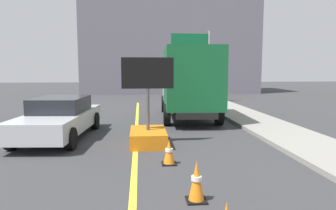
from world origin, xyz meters
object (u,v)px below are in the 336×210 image
arrow_board_trailer (148,129)px  box_truck (189,81)px  pickup_car (59,118)px  traffic_cone_mid_lane (197,181)px  highway_guide_sign (198,54)px  traffic_cone_far_lane (169,152)px

arrow_board_trailer → box_truck: bearing=67.4°
pickup_car → traffic_cone_mid_lane: (3.73, -5.56, -0.33)m
pickup_car → highway_guide_sign: size_ratio=0.99×
box_truck → traffic_cone_mid_lane: (-1.33, -9.30, -1.42)m
arrow_board_trailer → traffic_cone_far_lane: bearing=-77.8°
box_truck → highway_guide_sign: (1.78, 7.07, 1.64)m
pickup_car → traffic_cone_far_lane: (3.45, -3.35, -0.39)m
box_truck → traffic_cone_mid_lane: bearing=-98.1°
pickup_car → traffic_cone_far_lane: 4.83m
arrow_board_trailer → highway_guide_sign: highway_guide_sign is taller
highway_guide_sign → arrow_board_trailer: bearing=-107.7°
pickup_car → traffic_cone_far_lane: size_ratio=7.84×
highway_guide_sign → traffic_cone_far_lane: highway_guide_sign is taller
box_truck → pickup_car: bearing=-143.5°
pickup_car → traffic_cone_mid_lane: size_ratio=6.69×
arrow_board_trailer → traffic_cone_mid_lane: bearing=-80.3°
arrow_board_trailer → highway_guide_sign: bearing=72.3°
traffic_cone_mid_lane → box_truck: bearing=81.9°
arrow_board_trailer → traffic_cone_far_lane: 2.19m
pickup_car → traffic_cone_mid_lane: pickup_car is taller
arrow_board_trailer → box_truck: box_truck is taller
highway_guide_sign → traffic_cone_mid_lane: bearing=-100.7°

